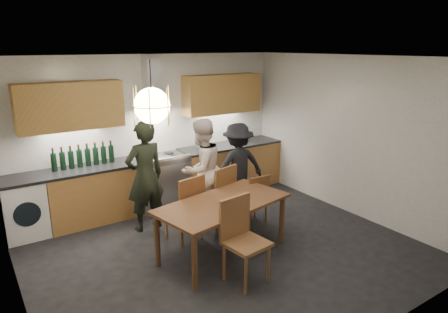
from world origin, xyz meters
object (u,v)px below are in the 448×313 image
person_right (238,166)px  wine_bottles (83,155)px  dining_table (223,208)px  chair_back_left (187,204)px  chair_front (241,234)px  person_mid (201,170)px  person_left (145,176)px  mixing_bowl (206,147)px  stock_pot (245,138)px

person_right → wine_bottles: size_ratio=1.53×
dining_table → person_right: person_right is taller
chair_back_left → person_right: size_ratio=0.67×
chair_front → dining_table: bearing=69.3°
chair_back_left → person_mid: bearing=-144.9°
chair_front → person_left: bearing=94.6°
person_left → dining_table: bearing=107.4°
person_mid → wine_bottles: size_ratio=1.69×
person_mid → person_right: person_mid is taller
person_mid → chair_back_left: bearing=28.2°
mixing_bowl → chair_front: bearing=-112.9°
dining_table → mixing_bowl: (0.95, 2.00, 0.27)m
person_right → chair_front: bearing=65.1°
person_right → mixing_bowl: bearing=-66.9°
wine_bottles → person_mid: bearing=-31.1°
dining_table → chair_front: 0.64m
chair_front → person_left: (-0.39, 1.91, 0.26)m
mixing_bowl → person_right: bearing=-76.7°
mixing_bowl → stock_pot: bearing=4.4°
person_right → mixing_bowl: person_right is taller
stock_pot → person_mid: bearing=-149.8°
dining_table → mixing_bowl: size_ratio=6.16×
mixing_bowl → person_mid: bearing=-125.5°
person_mid → wine_bottles: person_mid is taller
chair_front → person_mid: bearing=66.7°
person_mid → person_right: size_ratio=1.11×
dining_table → mixing_bowl: mixing_bowl is taller
person_left → chair_front: bearing=96.3°
person_left → person_mid: person_left is taller
mixing_bowl → chair_back_left: bearing=-129.7°
chair_back_left → stock_pot: bearing=-155.2°
wine_bottles → chair_back_left: bearing=-57.8°
dining_table → person_mid: bearing=61.7°
dining_table → person_mid: size_ratio=1.17×
person_left → person_mid: 0.93m
person_right → person_mid: bearing=13.8°
person_mid → mixing_bowl: size_ratio=5.28×
chair_back_left → mixing_bowl: 1.87m
chair_back_left → stock_pot: size_ratio=4.58×
chair_front → mixing_bowl: (1.10, 2.61, 0.35)m
chair_back_left → stock_pot: stock_pot is taller
person_right → stock_pot: bearing=-122.8°
chair_front → person_mid: 1.89m
chair_front → person_left: 1.96m
person_left → person_right: bearing=173.0°
chair_front → person_right: 2.26m
person_left → person_mid: size_ratio=1.03×
person_mid → person_right: 0.76m
chair_back_left → person_right: 1.51m
chair_back_left → mixing_bowl: bearing=-140.0°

